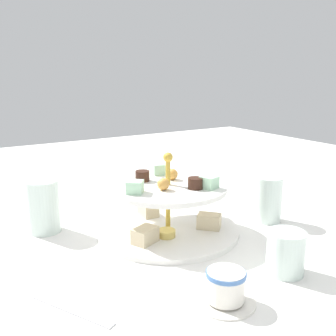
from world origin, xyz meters
The scene contains 8 objects.
ground_plane centered at (0.00, 0.00, 0.00)m, with size 2.40×2.40×0.00m, color white.
tiered_serving_stand centered at (0.00, 0.00, 0.05)m, with size 0.30×0.30×0.17m.
water_glass_tall_right centered at (-0.14, -0.22, 0.06)m, with size 0.07×0.07×0.11m, color silver.
water_glass_short_left centered at (0.25, 0.08, 0.04)m, with size 0.06×0.06×0.07m, color silver.
teacup_with_saucer centered at (0.27, -0.07, 0.02)m, with size 0.09×0.09×0.05m.
butter_knife_left centered at (-0.29, 0.12, 0.00)m, with size 0.17×0.01×0.00m, color silver.
butter_knife_right centered at (0.16, -0.27, 0.00)m, with size 0.17×0.01×0.00m, color silver.
water_glass_mid_back centered at (0.06, 0.23, 0.05)m, with size 0.06×0.06×0.10m, color silver.
Camera 1 is at (0.66, -0.41, 0.33)m, focal length 41.78 mm.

